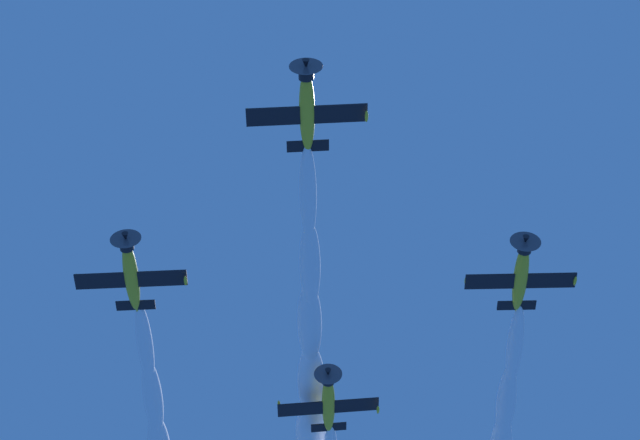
{
  "coord_description": "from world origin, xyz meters",
  "views": [
    {
      "loc": [
        10.84,
        -27.99,
        1.5
      ],
      "look_at": [
        -7.85,
        12.49,
        61.82
      ],
      "focal_mm": 60.43,
      "sensor_mm": 36.0,
      "label": 1
    }
  ],
  "objects_px": {
    "airplane_lead": "(307,108)",
    "airplane_left_wingman": "(521,275)",
    "airplane_right_wingman": "(131,274)",
    "airplane_slot_tail": "(328,402)"
  },
  "relations": [
    {
      "from": "airplane_left_wingman",
      "to": "airplane_right_wingman",
      "type": "height_order",
      "value": "airplane_left_wingman"
    },
    {
      "from": "airplane_lead",
      "to": "airplane_right_wingman",
      "type": "xyz_separation_m",
      "value": [
        -16.7,
        6.17,
        -1.61
      ]
    },
    {
      "from": "airplane_lead",
      "to": "airplane_left_wingman",
      "type": "relative_size",
      "value": 1.0
    },
    {
      "from": "airplane_lead",
      "to": "airplane_left_wingman",
      "type": "xyz_separation_m",
      "value": [
        8.33,
        18.24,
        -1.22
      ]
    },
    {
      "from": "airplane_right_wingman",
      "to": "airplane_slot_tail",
      "type": "xyz_separation_m",
      "value": [
        7.32,
        17.74,
        0.09
      ]
    },
    {
      "from": "airplane_left_wingman",
      "to": "airplane_slot_tail",
      "type": "relative_size",
      "value": 1.0
    },
    {
      "from": "airplane_left_wingman",
      "to": "airplane_slot_tail",
      "type": "bearing_deg",
      "value": 162.25
    },
    {
      "from": "airplane_lead",
      "to": "airplane_left_wingman",
      "type": "bearing_deg",
      "value": 65.44
    },
    {
      "from": "airplane_left_wingman",
      "to": "airplane_right_wingman",
      "type": "distance_m",
      "value": 27.79
    },
    {
      "from": "airplane_right_wingman",
      "to": "airplane_lead",
      "type": "bearing_deg",
      "value": -20.28
    }
  ]
}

